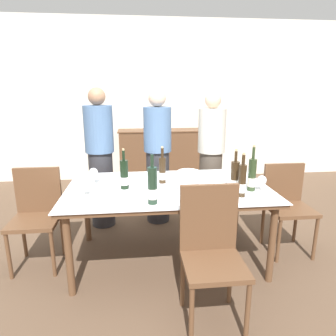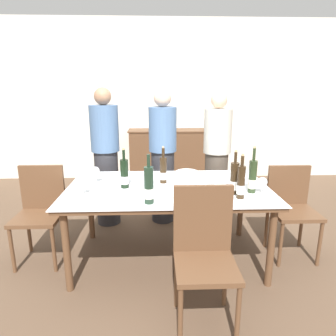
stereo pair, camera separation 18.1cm
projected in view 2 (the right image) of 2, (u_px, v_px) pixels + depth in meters
name	position (u px, v px, depth m)	size (l,w,h in m)	color
ground_plane	(168.00, 258.00, 2.97)	(12.00, 12.00, 0.00)	brown
back_wall	(162.00, 102.00, 5.39)	(8.00, 0.10, 2.80)	silver
sideboard_cabinet	(172.00, 156.00, 5.36)	(1.51, 0.46, 0.93)	brown
dining_table	(168.00, 193.00, 2.80)	(1.86, 1.11, 0.74)	brown
ice_bucket	(187.00, 183.00, 2.54)	(0.19, 0.19, 0.21)	white
wine_bottle_0	(234.00, 179.00, 2.57)	(0.07, 0.07, 0.38)	#332314
wine_bottle_1	(241.00, 183.00, 2.46)	(0.07, 0.07, 0.38)	#332314
wine_bottle_2	(124.00, 174.00, 2.73)	(0.07, 0.07, 0.37)	black
wine_bottle_3	(149.00, 186.00, 2.35)	(0.08, 0.08, 0.40)	#1E3323
wine_bottle_4	(252.00, 177.00, 2.60)	(0.07, 0.07, 0.41)	#28381E
wine_bottle_5	(163.00, 170.00, 2.87)	(0.07, 0.07, 0.36)	#332314
wine_glass_0	(218.00, 190.00, 2.38)	(0.07, 0.07, 0.15)	white
wine_glass_1	(83.00, 183.00, 2.55)	(0.08, 0.08, 0.15)	white
wine_glass_2	(210.00, 182.00, 2.60)	(0.08, 0.08, 0.15)	white
wine_glass_3	(262.00, 182.00, 2.58)	(0.08, 0.08, 0.15)	white
wine_glass_4	(95.00, 171.00, 2.88)	(0.08, 0.08, 0.16)	white
chair_near_front	(204.00, 247.00, 2.09)	(0.42, 0.42, 0.97)	brown
chair_right_end	(291.00, 204.00, 2.96)	(0.42, 0.42, 0.88)	brown
chair_left_end	(40.00, 207.00, 2.87)	(0.42, 0.42, 0.91)	brown
person_host	(106.00, 159.00, 3.56)	(0.33, 0.33, 1.64)	#2D2D33
person_guest_left	(163.00, 158.00, 3.63)	(0.33, 0.33, 1.62)	#2D2D33
person_guest_right	(217.00, 159.00, 3.66)	(0.33, 0.33, 1.59)	#51473D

